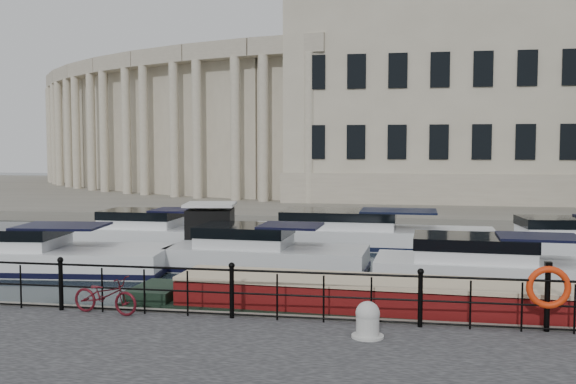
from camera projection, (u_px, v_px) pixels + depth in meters
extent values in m
plane|color=black|center=(255.00, 316.00, 16.15)|extent=(160.00, 160.00, 0.00)
cube|color=#6B665B|center=(356.00, 193.00, 54.46)|extent=(120.00, 42.00, 0.55)
cylinder|color=black|center=(61.00, 286.00, 14.54)|extent=(0.10, 0.10, 1.10)
sphere|color=black|center=(60.00, 260.00, 14.50)|extent=(0.14, 0.14, 0.14)
cylinder|color=black|center=(232.00, 293.00, 13.86)|extent=(0.10, 0.10, 1.10)
sphere|color=black|center=(232.00, 266.00, 13.82)|extent=(0.14, 0.14, 0.14)
cylinder|color=black|center=(420.00, 301.00, 13.18)|extent=(0.10, 0.10, 1.10)
sphere|color=black|center=(421.00, 272.00, 13.14)|extent=(0.14, 0.14, 0.14)
cylinder|color=black|center=(232.00, 270.00, 13.83)|extent=(24.00, 0.05, 0.05)
cylinder|color=black|center=(232.00, 293.00, 13.86)|extent=(24.00, 0.04, 0.04)
cylinder|color=black|center=(232.00, 314.00, 13.90)|extent=(24.00, 0.04, 0.04)
cube|color=#ADA38C|center=(434.00, 102.00, 47.03)|extent=(20.00, 14.00, 14.00)
cube|color=#9E937F|center=(432.00, 183.00, 47.46)|extent=(20.30, 14.30, 2.00)
cube|color=#ADA38C|center=(300.00, 121.00, 44.81)|extent=(5.73, 4.06, 11.00)
cube|color=#9E937F|center=(289.00, 46.00, 42.62)|extent=(5.62, 2.73, 1.20)
cylinder|color=#ADA38C|center=(309.00, 128.00, 41.86)|extent=(0.70, 0.70, 9.80)
cylinder|color=#ADA38C|center=(263.00, 129.00, 43.11)|extent=(0.70, 0.70, 9.80)
cube|color=#ADA38C|center=(236.00, 122.00, 47.05)|extent=(5.90, 4.56, 11.00)
cube|color=#9E937F|center=(220.00, 51.00, 44.96)|extent=(5.62, 3.30, 1.20)
cylinder|color=#ADA38C|center=(235.00, 129.00, 44.06)|extent=(0.70, 0.70, 9.80)
cylinder|color=#ADA38C|center=(197.00, 130.00, 45.66)|extent=(0.70, 0.70, 9.80)
cube|color=#ADA38C|center=(183.00, 123.00, 49.83)|extent=(5.99, 4.99, 11.00)
cube|color=#9E937F|center=(163.00, 57.00, 47.87)|extent=(5.55, 3.83, 1.20)
cylinder|color=#ADA38C|center=(174.00, 130.00, 46.83)|extent=(0.70, 0.70, 9.80)
cylinder|color=#ADA38C|center=(144.00, 131.00, 48.76)|extent=(0.70, 0.70, 9.80)
cube|color=#ADA38C|center=(142.00, 125.00, 53.10)|extent=(5.99, 5.36, 11.00)
cube|color=#9E937F|center=(120.00, 63.00, 51.29)|extent=(5.40, 4.29, 1.20)
cylinder|color=#ADA38C|center=(126.00, 131.00, 50.15)|extent=(0.70, 0.70, 9.80)
cylinder|color=#ADA38C|center=(104.00, 132.00, 52.38)|extent=(0.70, 0.70, 9.80)
cube|color=#ADA38C|center=(111.00, 126.00, 56.83)|extent=(5.91, 5.64, 11.00)
cube|color=#9E937F|center=(88.00, 69.00, 55.19)|extent=(5.16, 4.70, 1.20)
cylinder|color=#ADA38C|center=(91.00, 132.00, 53.97)|extent=(0.70, 0.70, 9.80)
cylinder|color=#ADA38C|center=(76.00, 133.00, 56.47)|extent=(0.70, 0.70, 9.80)
cube|color=#ADA38C|center=(91.00, 128.00, 60.95)|extent=(5.74, 5.85, 11.00)
cube|color=#9E937F|center=(68.00, 74.00, 59.51)|extent=(4.86, 5.04, 1.20)
cylinder|color=#ADA38C|center=(68.00, 133.00, 58.22)|extent=(0.70, 0.70, 9.80)
cylinder|color=#ADA38C|center=(59.00, 134.00, 60.95)|extent=(0.70, 0.70, 9.80)
cube|color=#ADA38C|center=(79.00, 129.00, 65.41)|extent=(5.49, 5.97, 11.00)
cube|color=#9E937F|center=(57.00, 80.00, 64.18)|extent=(4.48, 5.30, 1.20)
cylinder|color=#ADA38C|center=(55.00, 134.00, 62.85)|extent=(0.70, 0.70, 9.80)
cylinder|color=#ADA38C|center=(51.00, 135.00, 65.78)|extent=(0.70, 0.70, 9.80)
cube|color=#ADA38C|center=(75.00, 130.00, 70.15)|extent=(5.16, 6.00, 11.00)
cube|color=#9E937F|center=(54.00, 84.00, 69.13)|extent=(4.04, 5.49, 1.20)
cylinder|color=#ADA38C|center=(50.00, 135.00, 67.79)|extent=(0.70, 0.70, 9.80)
cylinder|color=#ADA38C|center=(50.00, 136.00, 70.88)|extent=(0.70, 0.70, 9.80)
cube|color=#ADA38C|center=(77.00, 131.00, 75.09)|extent=(4.76, 5.95, 11.00)
cube|color=#9E937F|center=(58.00, 89.00, 74.31)|extent=(3.54, 5.60, 1.20)
cylinder|color=#ADA38C|center=(52.00, 136.00, 72.97)|extent=(0.70, 0.70, 9.80)
cylinder|color=#ADA38C|center=(56.00, 136.00, 76.17)|extent=(0.70, 0.70, 9.80)
imported|color=#4B0D15|center=(105.00, 295.00, 14.22)|extent=(1.67, 0.81, 0.84)
cylinder|color=#B3B4AF|center=(368.00, 325.00, 12.48)|extent=(0.45, 0.45, 0.47)
sphere|color=#B3B4AF|center=(368.00, 313.00, 12.46)|extent=(0.47, 0.47, 0.47)
cylinder|color=#B3B4AF|center=(367.00, 336.00, 12.49)|extent=(0.63, 0.63, 0.05)
cylinder|color=black|center=(547.00, 298.00, 12.85)|extent=(0.11, 0.11, 1.37)
cube|color=black|center=(548.00, 264.00, 12.80)|extent=(0.14, 0.14, 0.09)
torus|color=red|center=(549.00, 287.00, 12.76)|extent=(0.87, 0.14, 0.87)
cube|color=black|center=(413.00, 328.00, 14.72)|extent=(13.93, 2.57, 0.83)
cube|color=#610D0E|center=(413.00, 300.00, 14.67)|extent=(11.15, 2.15, 0.65)
cube|color=#CBB593|center=(413.00, 283.00, 14.65)|extent=(11.15, 2.20, 0.09)
cube|color=#6B665B|center=(211.00, 256.00, 24.65)|extent=(2.85, 2.50, 0.21)
cube|color=black|center=(210.00, 229.00, 24.57)|extent=(1.94, 1.94, 1.53)
cube|color=silver|center=(210.00, 204.00, 24.50)|extent=(2.14, 2.14, 0.10)
cube|color=white|center=(31.00, 265.00, 22.06)|extent=(9.75, 3.87, 1.20)
cube|color=black|center=(31.00, 267.00, 22.07)|extent=(9.85, 3.91, 0.18)
cube|color=black|center=(62.00, 226.00, 21.88)|extent=(3.04, 2.35, 0.08)
cube|color=silver|center=(268.00, 264.00, 22.24)|extent=(6.95, 3.01, 1.20)
cube|color=black|center=(268.00, 266.00, 22.24)|extent=(7.02, 3.04, 0.18)
cube|color=silver|center=(245.00, 239.00, 22.36)|extent=(3.18, 2.34, 0.90)
cube|color=black|center=(291.00, 226.00, 21.96)|extent=(2.14, 1.97, 0.08)
cube|color=white|center=(505.00, 280.00, 19.54)|extent=(7.92, 3.00, 1.20)
cube|color=black|center=(505.00, 283.00, 19.54)|extent=(8.00, 3.03, 0.18)
cube|color=white|center=(473.00, 251.00, 19.68)|extent=(3.61, 2.31, 0.90)
cube|color=black|center=(538.00, 237.00, 19.24)|extent=(2.43, 1.94, 0.08)
cube|color=white|center=(160.00, 241.00, 27.62)|extent=(7.03, 2.79, 1.20)
cube|color=black|center=(160.00, 243.00, 27.63)|extent=(7.11, 2.82, 0.18)
cube|color=white|center=(142.00, 221.00, 27.72)|extent=(3.18, 2.25, 0.90)
cube|color=black|center=(178.00, 210.00, 27.37)|extent=(2.13, 1.91, 0.08)
cube|color=silver|center=(368.00, 242.00, 27.33)|extent=(10.53, 3.37, 1.20)
cube|color=black|center=(368.00, 244.00, 27.33)|extent=(10.63, 3.40, 0.18)
cube|color=silver|center=(339.00, 221.00, 27.51)|extent=(4.77, 2.66, 0.90)
cube|color=black|center=(399.00, 211.00, 26.99)|extent=(3.19, 2.25, 0.08)
cube|color=white|center=(563.00, 230.00, 24.78)|extent=(3.34, 2.25, 0.90)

